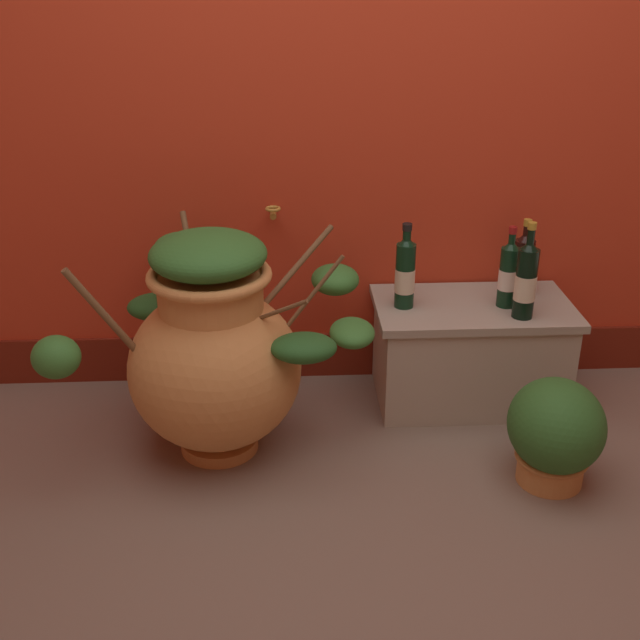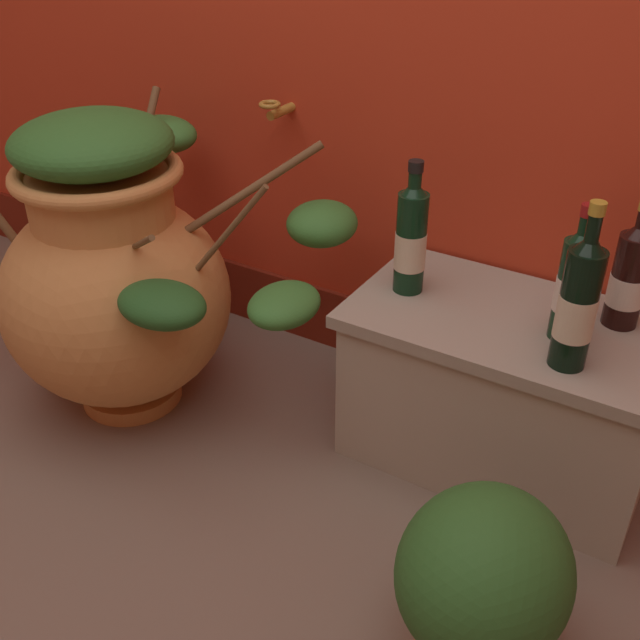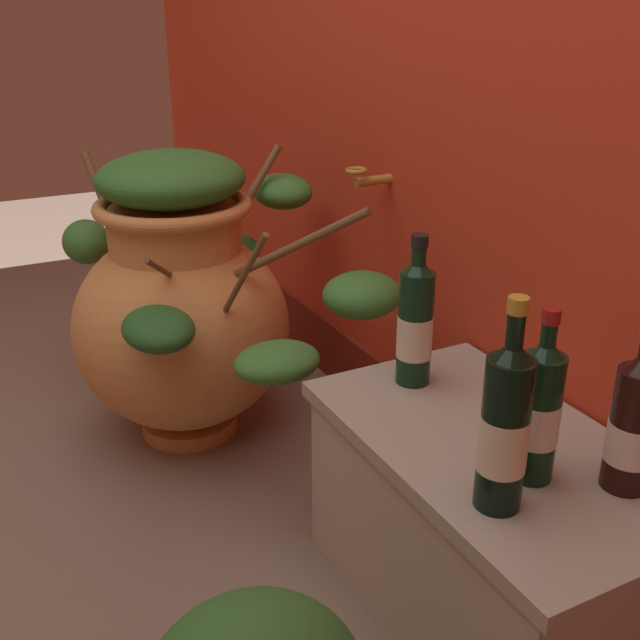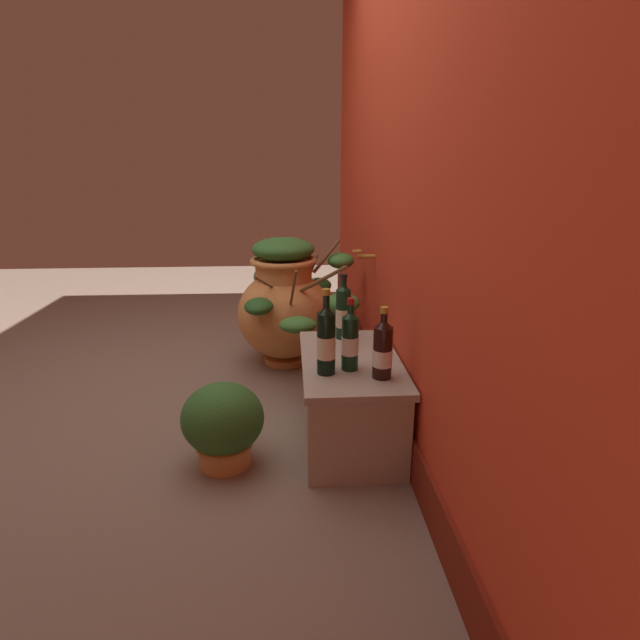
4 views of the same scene
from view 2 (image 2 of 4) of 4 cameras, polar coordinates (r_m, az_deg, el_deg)
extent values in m
cube|color=maroon|center=(2.17, 4.56, -1.03)|extent=(4.40, 0.02, 0.19)
cylinder|color=#B28433|center=(2.02, -2.96, 15.51)|extent=(0.02, 0.10, 0.02)
torus|color=#B28433|center=(1.97, -3.83, 15.99)|extent=(0.06, 0.06, 0.01)
cylinder|color=#D68E4C|center=(2.13, -14.04, -5.18)|extent=(0.27, 0.27, 0.04)
ellipsoid|color=#D68E4C|center=(1.97, -15.12, 1.61)|extent=(0.57, 0.57, 0.54)
cylinder|color=#D68E4C|center=(1.86, -16.23, 8.59)|extent=(0.34, 0.34, 0.15)
torus|color=#D68E4C|center=(1.83, -16.57, 10.67)|extent=(0.40, 0.40, 0.04)
cylinder|color=brown|center=(1.64, -13.31, 5.73)|extent=(0.16, 0.10, 0.11)
ellipsoid|color=#235623|center=(1.64, -11.90, 1.17)|extent=(0.21, 0.16, 0.08)
cylinder|color=brown|center=(2.06, -13.04, 13.65)|extent=(0.07, 0.18, 0.21)
ellipsoid|color=#387A33|center=(2.16, -11.87, 13.62)|extent=(0.20, 0.17, 0.10)
cylinder|color=brown|center=(1.70, -7.27, 6.28)|extent=(0.23, 0.05, 0.28)
ellipsoid|color=#387A33|center=(1.71, -2.72, 1.16)|extent=(0.15, 0.19, 0.08)
cylinder|color=brown|center=(1.82, -5.27, 9.81)|extent=(0.27, 0.26, 0.22)
ellipsoid|color=#387A33|center=(1.86, 0.16, 7.33)|extent=(0.17, 0.19, 0.10)
cylinder|color=brown|center=(2.09, -15.82, 10.89)|extent=(0.08, 0.08, 0.17)
ellipsoid|color=#235623|center=(2.19, -15.28, 8.48)|extent=(0.22, 0.16, 0.09)
ellipsoid|color=#2D6628|center=(1.81, -16.90, 12.71)|extent=(0.37, 0.37, 0.14)
cube|color=#B2A893|center=(1.82, 13.77, -5.18)|extent=(0.68, 0.40, 0.40)
cube|color=#A09785|center=(1.72, 14.53, -0.29)|extent=(0.72, 0.42, 0.03)
cylinder|color=black|center=(1.52, 18.87, 0.73)|extent=(0.07, 0.07, 0.25)
cone|color=black|center=(1.46, 19.80, 5.39)|extent=(0.07, 0.07, 0.04)
cylinder|color=black|center=(1.45, 20.05, 6.64)|extent=(0.03, 0.03, 0.10)
cylinder|color=#B7932D|center=(1.43, 20.31, 7.95)|extent=(0.03, 0.03, 0.02)
cylinder|color=beige|center=(1.53, 18.79, 0.29)|extent=(0.08, 0.08, 0.09)
cylinder|color=black|center=(1.62, 18.56, 2.11)|extent=(0.07, 0.07, 0.22)
cone|color=black|center=(1.57, 19.31, 6.00)|extent=(0.07, 0.07, 0.04)
cylinder|color=black|center=(1.56, 19.49, 6.91)|extent=(0.03, 0.03, 0.08)
cylinder|color=maroon|center=(1.55, 19.67, 7.84)|extent=(0.03, 0.03, 0.02)
cylinder|color=white|center=(1.63, 18.53, 1.90)|extent=(0.07, 0.07, 0.07)
cylinder|color=black|center=(1.73, 6.88, 5.78)|extent=(0.07, 0.07, 0.24)
cone|color=black|center=(1.68, 7.17, 9.83)|extent=(0.07, 0.07, 0.04)
cylinder|color=black|center=(1.67, 7.23, 10.65)|extent=(0.03, 0.03, 0.08)
cylinder|color=black|center=(1.66, 7.29, 11.49)|extent=(0.03, 0.03, 0.02)
cylinder|color=beige|center=(1.74, 6.85, 5.27)|extent=(0.07, 0.07, 0.09)
cylinder|color=black|center=(1.72, 22.34, 2.74)|extent=(0.08, 0.08, 0.21)
cylinder|color=white|center=(1.73, 22.21, 2.17)|extent=(0.08, 0.08, 0.07)
cylinder|color=#D68E4C|center=(1.52, 11.59, -22.13)|extent=(0.21, 0.21, 0.10)
torus|color=#C58346|center=(1.49, 11.76, -21.22)|extent=(0.24, 0.24, 0.02)
ellipsoid|color=#2D6628|center=(1.40, 12.31, -18.24)|extent=(0.30, 0.34, 0.30)
camera|label=1|loc=(1.65, -110.37, 0.64)|focal=45.00mm
camera|label=3|loc=(0.82, 68.50, 1.71)|focal=42.25mm
camera|label=4|loc=(1.96, 84.27, 1.46)|focal=27.28mm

